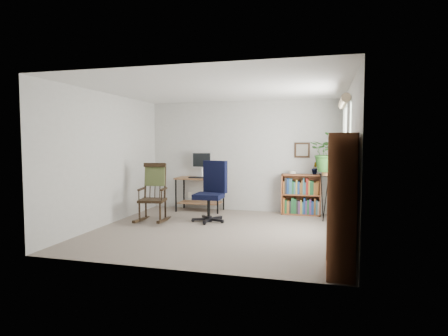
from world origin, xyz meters
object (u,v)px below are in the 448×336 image
(rocking_chair, at_px, (152,192))
(low_bookshelf, at_px, (301,195))
(desk, at_px, (200,194))
(office_chair, at_px, (209,191))
(tall_bookshelf, at_px, (341,204))

(rocking_chair, relative_size, low_bookshelf, 1.33)
(desk, bearing_deg, rocking_chair, -111.64)
(office_chair, relative_size, tall_bookshelf, 0.73)
(rocking_chair, xyz_separation_m, low_bookshelf, (2.69, 1.42, -0.14))
(low_bookshelf, bearing_deg, tall_bookshelf, -79.40)
(low_bookshelf, bearing_deg, desk, -176.84)
(desk, bearing_deg, tall_bookshelf, -49.57)
(tall_bookshelf, bearing_deg, office_chair, 135.23)
(desk, relative_size, low_bookshelf, 1.21)
(desk, distance_m, rocking_chair, 1.41)
(rocking_chair, bearing_deg, office_chair, 4.69)
(rocking_chair, relative_size, tall_bookshelf, 0.70)
(office_chair, xyz_separation_m, tall_bookshelf, (2.29, -2.28, 0.22))
(desk, height_order, rocking_chair, rocking_chair)
(desk, xyz_separation_m, low_bookshelf, (2.17, 0.12, 0.06))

